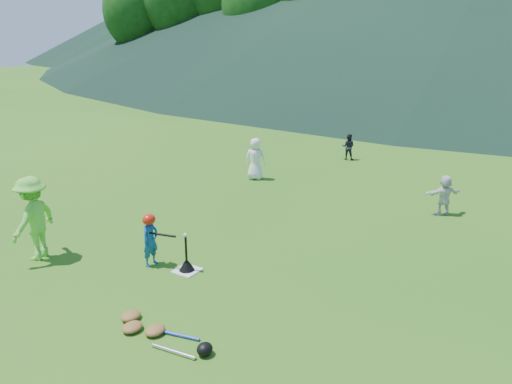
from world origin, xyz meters
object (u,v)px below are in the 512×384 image
at_px(home_plate, 187,270).
at_px(equipment_pile, 154,330).
at_px(fielder_d, 444,195).
at_px(fielder_a, 255,159).
at_px(batting_tee, 187,265).
at_px(fielder_b, 348,147).
at_px(adult_coach, 33,218).
at_px(batter_child, 150,240).

relative_size(home_plate, equipment_pile, 0.25).
bearing_deg(fielder_d, fielder_a, -46.19).
bearing_deg(fielder_a, fielder_d, 156.60).
xyz_separation_m(fielder_a, batting_tee, (2.20, -6.03, -0.51)).
distance_m(home_plate, fielder_a, 6.45).
bearing_deg(equipment_pile, fielder_b, 97.89).
distance_m(home_plate, adult_coach, 3.23).
bearing_deg(adult_coach, batting_tee, 95.21).
relative_size(batter_child, fielder_d, 1.01).
bearing_deg(batter_child, home_plate, -78.06).
bearing_deg(fielder_a, adult_coach, 63.47).
relative_size(home_plate, batting_tee, 0.66).
bearing_deg(batting_tee, home_plate, 0.00).
relative_size(adult_coach, fielder_b, 1.82).
distance_m(batter_child, equipment_pile, 2.46).
relative_size(batter_child, fielder_a, 0.80).
relative_size(fielder_a, fielder_d, 1.27).
bearing_deg(home_plate, equipment_pile, -64.03).
bearing_deg(batting_tee, fielder_a, 110.07).
bearing_deg(home_plate, fielder_a, 110.07).
xyz_separation_m(fielder_d, equipment_pile, (-2.52, -7.67, -0.44)).
height_order(fielder_a, fielder_d, fielder_a).
bearing_deg(batter_child, batting_tee, -78.06).
distance_m(batter_child, fielder_b, 10.07).
height_order(home_plate, adult_coach, adult_coach).
relative_size(home_plate, fielder_d, 0.44).
bearing_deg(batting_tee, adult_coach, -159.22).
height_order(fielder_d, batting_tee, fielder_d).
xyz_separation_m(adult_coach, equipment_pile, (3.84, -0.79, -0.78)).
xyz_separation_m(home_plate, batting_tee, (0.00, 0.00, 0.12)).
distance_m(home_plate, batter_child, 0.92).
relative_size(fielder_a, equipment_pile, 0.72).
bearing_deg(equipment_pile, fielder_a, 111.53).
distance_m(adult_coach, batting_tee, 3.20).
xyz_separation_m(adult_coach, fielder_a, (0.71, 7.14, -0.20)).
xyz_separation_m(home_plate, fielder_a, (-2.20, 6.03, 0.63)).
distance_m(batter_child, fielder_d, 7.26).
relative_size(batting_tee, equipment_pile, 0.38).
bearing_deg(adult_coach, fielder_a, 158.74).
height_order(home_plate, batting_tee, batting_tee).
relative_size(home_plate, fielder_a, 0.35).
bearing_deg(fielder_a, equipment_pile, 90.69).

